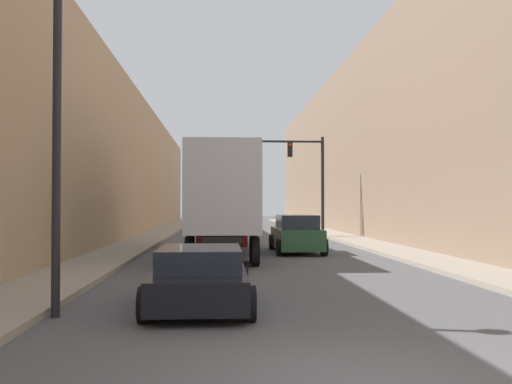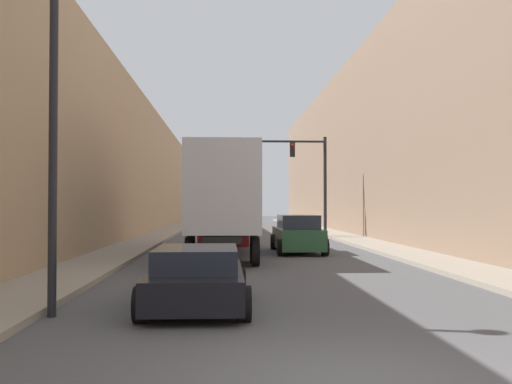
{
  "view_description": "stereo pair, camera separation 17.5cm",
  "coord_description": "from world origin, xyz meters",
  "px_view_note": "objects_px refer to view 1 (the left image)",
  "views": [
    {
      "loc": [
        -1.67,
        -6.46,
        2.07
      ],
      "look_at": [
        -0.48,
        12.55,
        2.5
      ],
      "focal_mm": 40.0,
      "sensor_mm": 36.0,
      "label": 1
    },
    {
      "loc": [
        -1.5,
        -6.47,
        2.07
      ],
      "look_at": [
        -0.48,
        12.55,
        2.5
      ],
      "focal_mm": 40.0,
      "sensor_mm": 36.0,
      "label": 2
    }
  ],
  "objects_px": {
    "semi_truck": "(222,199)",
    "sedan_car": "(200,278)",
    "suv_car": "(296,235)",
    "street_lamp": "(57,38)",
    "traffic_signal_gantry": "(299,168)"
  },
  "relations": [
    {
      "from": "suv_car",
      "to": "street_lamp",
      "type": "distance_m",
      "value": 15.94
    },
    {
      "from": "semi_truck",
      "to": "sedan_car",
      "type": "xyz_separation_m",
      "value": [
        -0.47,
        -12.56,
        -1.74
      ]
    },
    {
      "from": "street_lamp",
      "to": "suv_car",
      "type": "bearing_deg",
      "value": 65.56
    },
    {
      "from": "semi_truck",
      "to": "traffic_signal_gantry",
      "type": "distance_m",
      "value": 12.27
    },
    {
      "from": "semi_truck",
      "to": "sedan_car",
      "type": "relative_size",
      "value": 2.98
    },
    {
      "from": "semi_truck",
      "to": "suv_car",
      "type": "distance_m",
      "value": 3.64
    },
    {
      "from": "semi_truck",
      "to": "traffic_signal_gantry",
      "type": "height_order",
      "value": "traffic_signal_gantry"
    },
    {
      "from": "suv_car",
      "to": "street_lamp",
      "type": "relative_size",
      "value": 0.57
    },
    {
      "from": "semi_truck",
      "to": "street_lamp",
      "type": "xyz_separation_m",
      "value": [
        -3.1,
        -13.39,
        2.83
      ]
    },
    {
      "from": "suv_car",
      "to": "sedan_car",
      "type": "bearing_deg",
      "value": -105.79
    },
    {
      "from": "sedan_car",
      "to": "street_lamp",
      "type": "distance_m",
      "value": 5.35
    },
    {
      "from": "semi_truck",
      "to": "traffic_signal_gantry",
      "type": "bearing_deg",
      "value": 66.38
    },
    {
      "from": "suv_car",
      "to": "traffic_signal_gantry",
      "type": "xyz_separation_m",
      "value": [
        1.6,
        10.52,
        3.6
      ]
    },
    {
      "from": "traffic_signal_gantry",
      "to": "semi_truck",
      "type": "bearing_deg",
      "value": -113.62
    },
    {
      "from": "sedan_car",
      "to": "traffic_signal_gantry",
      "type": "distance_m",
      "value": 24.52
    }
  ]
}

